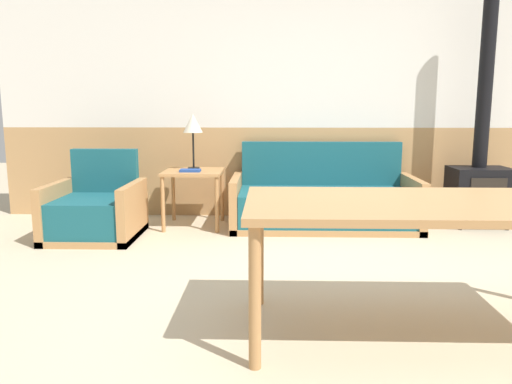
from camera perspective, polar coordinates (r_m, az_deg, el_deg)
ground_plane at (r=3.31m, az=11.54°, el=-12.42°), size 16.00×16.00×0.00m
wall_back at (r=5.68m, az=7.45°, el=10.75°), size 7.20×0.06×2.70m
couch at (r=5.27m, az=7.69°, el=-1.26°), size 1.91×0.89×0.86m
armchair at (r=5.02m, az=-17.86°, el=-2.21°), size 0.82×0.82×0.82m
side_table at (r=5.21m, az=-7.15°, el=1.49°), size 0.60×0.60×0.59m
table_lamp at (r=5.27m, az=-7.23°, el=7.59°), size 0.20×0.20×0.58m
book_stack at (r=5.10m, az=-7.52°, el=2.46°), size 0.21×0.13×0.02m
dining_table at (r=2.80m, az=19.28°, el=-2.31°), size 1.96×0.92×0.74m
wood_stove at (r=5.67m, az=24.27°, el=2.50°), size 0.59×0.45×2.42m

